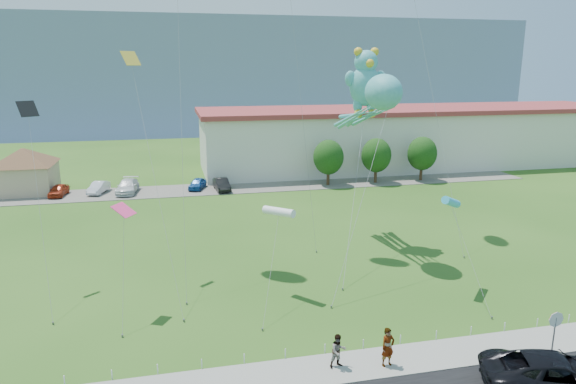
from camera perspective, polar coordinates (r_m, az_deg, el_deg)
The scene contains 26 objects.
ground at distance 27.89m, azimuth 5.36°, elevation -15.82°, with size 160.00×160.00×0.00m, color #284E16.
sidewalk at distance 25.64m, azimuth 7.37°, elevation -18.63°, with size 80.00×2.50×0.10m, color gray.
parking_strip at distance 60.10m, azimuth -4.98°, elevation 0.51°, with size 70.00×6.00×0.06m, color #59544C.
hill_ridge at distance 143.21m, azimuth -9.89°, elevation 13.05°, with size 160.00×50.00×25.00m, color slate.
pavilion at distance 64.02m, azimuth -27.25°, elevation 2.58°, with size 9.20×9.20×5.00m.
warehouse at distance 75.64m, azimuth 13.97°, elevation 6.04°, with size 61.00×15.00×8.20m.
stop_sign at distance 28.15m, azimuth 27.58°, elevation -12.86°, with size 0.80×0.07×2.50m.
rope_fence at distance 26.70m, azimuth 6.27°, elevation -16.67°, with size 26.05×0.05×0.50m.
tree_near at distance 60.59m, azimuth 4.52°, elevation 3.87°, with size 3.60×3.60×5.47m.
tree_mid at distance 62.61m, azimuth 9.78°, elevation 4.04°, with size 3.60×3.60×5.47m.
tree_far at distance 65.13m, azimuth 14.68°, elevation 4.16°, with size 3.60×3.60×5.47m.
suv at distance 25.93m, azimuth 27.75°, elevation -17.59°, with size 2.86×6.20×1.72m, color black.
pedestrian_left at distance 25.37m, azimuth 11.03°, elevation -16.55°, with size 0.69×0.45×1.88m, color gray.
pedestrian_right at distance 25.00m, azimuth 5.61°, elevation -17.16°, with size 0.79×0.62×1.63m, color gray.
parked_car_red at distance 61.08m, azimuth -24.14°, elevation 0.19°, with size 1.46×3.63×1.24m, color #A92F14.
parked_car_silver at distance 60.74m, azimuth -20.31°, elevation 0.47°, with size 1.31×3.77×1.24m, color silver.
parked_car_white at distance 59.78m, azimuth -17.41°, elevation 0.59°, with size 2.02×4.97×1.44m, color silver.
parked_car_blue at distance 59.84m, azimuth -10.03°, elevation 0.92°, with size 1.44×3.58×1.22m, color #1B4E96.
parked_car_black at distance 58.77m, azimuth -7.38°, elevation 0.86°, with size 1.44×4.14×1.36m, color black.
octopus_kite at distance 37.63m, azimuth 9.67°, elevation 9.74°, with size 6.99×13.98×13.28m.
teddy_bear_kite at distance 40.09m, azimuth 8.60°, elevation 12.12°, with size 6.16×9.98×15.14m.
small_kite_black at distance 34.90m, azimuth -26.72°, elevation 6.01°, with size 2.35×7.38×11.66m.
small_kite_pink at distance 29.64m, azimuth -17.80°, elevation -2.98°, with size 1.29×3.79×6.47m.
small_kite_yellow at distance 34.19m, azimuth -16.44°, elevation 10.87°, with size 3.13×9.50×14.69m.
small_kite_white at distance 30.76m, azimuth -1.05°, elevation -2.28°, with size 2.13×5.61×5.71m.
small_kite_cyan at distance 33.04m, azimuth 17.70°, elevation -1.15°, with size 0.72×5.63×6.09m.
Camera 1 is at (-7.77, -22.99, 13.73)m, focal length 32.00 mm.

